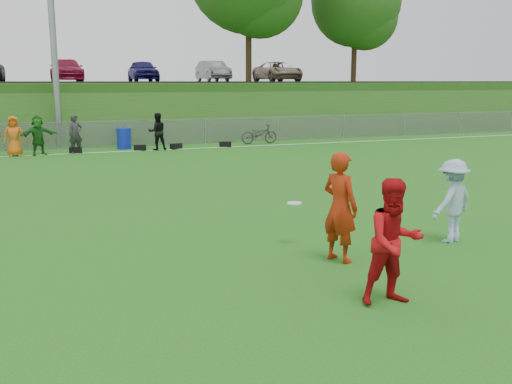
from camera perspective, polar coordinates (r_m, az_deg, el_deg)
name	(u,v)px	position (r m, az deg, el deg)	size (l,w,h in m)	color
ground	(299,275)	(9.48, 4.31, -8.33)	(120.00, 120.00, 0.00)	#1B6314
sideline_far	(132,151)	(26.56, -12.28, 4.03)	(60.00, 0.10, 0.01)	white
fence	(125,133)	(28.46, -12.94, 5.76)	(58.00, 0.06, 1.30)	gray
light_pole	(51,2)	(29.12, -19.84, 17.47)	(1.20, 0.40, 12.15)	gray
berm	(101,106)	(39.31, -15.22, 8.29)	(120.00, 18.00, 3.00)	#1C5818
parking_lot	(97,82)	(41.27, -15.61, 10.54)	(120.00, 12.00, 0.10)	black
tree_green_far	(358,6)	(39.73, 10.20, 17.87)	(5.88, 5.88, 8.19)	black
car_row	(80,70)	(40.19, -17.23, 11.55)	(32.04, 5.18, 1.44)	silver
spectator_row	(57,135)	(26.20, -19.26, 5.43)	(7.98, 0.98, 1.69)	red
gear_bags	(156,147)	(26.82, -9.97, 4.45)	(7.50, 0.50, 0.26)	black
player_red_left	(340,207)	(10.06, 8.40, -1.49)	(0.71, 0.47, 1.95)	#A8240B
player_red_center	(394,242)	(8.29, 13.67, -4.88)	(0.88, 0.69, 1.82)	#B70C12
player_blue	(452,201)	(11.82, 19.03, -0.85)	(1.06, 0.61, 1.65)	#9AB4D6
frisbee	(294,203)	(11.00, 3.86, -1.13)	(0.28, 0.28, 0.03)	white
recycling_bin	(124,138)	(27.46, -13.07, 5.24)	(0.65, 0.65, 0.98)	#1024AD
bicycle	(259,134)	(28.96, 0.32, 5.82)	(0.66, 1.88, 0.99)	#2B2A2D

